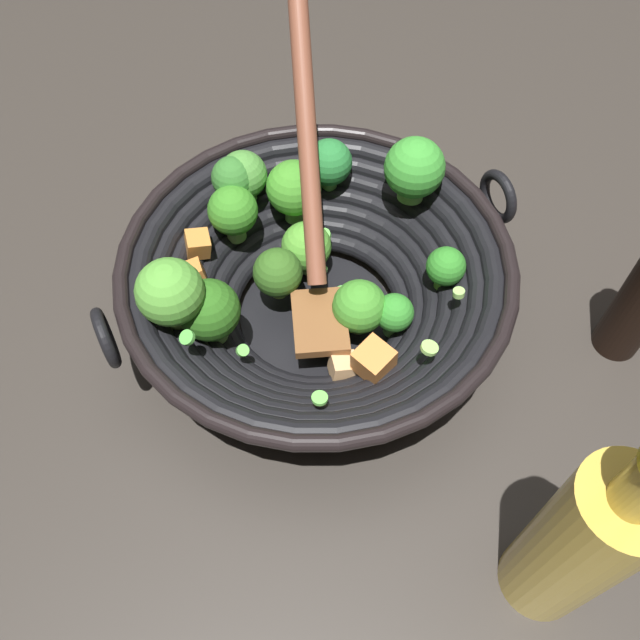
# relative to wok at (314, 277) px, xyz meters

# --- Properties ---
(ground_plane) EXTENTS (4.00, 4.00, 0.00)m
(ground_plane) POSITION_rel_wok_xyz_m (-0.00, -0.01, -0.07)
(ground_plane) COLOR #332D28
(wok) EXTENTS (0.40, 0.36, 0.25)m
(wok) POSITION_rel_wok_xyz_m (0.00, 0.00, 0.00)
(wok) COLOR black
(wok) RESTS_ON ground
(cooking_oil_bottle) EXTENTS (0.06, 0.06, 0.26)m
(cooking_oil_bottle) POSITION_rel_wok_xyz_m (-0.02, -0.31, 0.04)
(cooking_oil_bottle) COLOR gold
(cooking_oil_bottle) RESTS_ON ground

